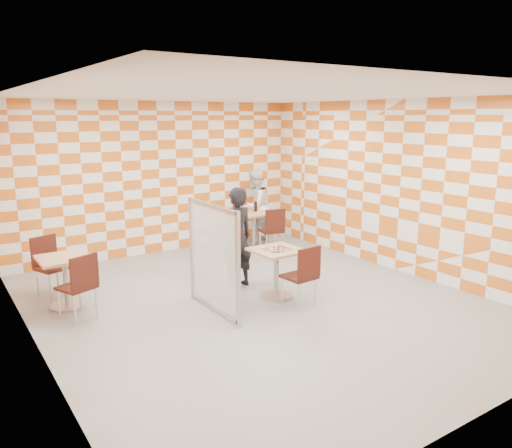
# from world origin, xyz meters

# --- Properties ---
(room_shell) EXTENTS (7.00, 7.00, 7.00)m
(room_shell) POSITION_xyz_m (0.00, 0.54, 1.50)
(room_shell) COLOR gray
(room_shell) RESTS_ON ground
(main_table) EXTENTS (0.70, 0.70, 0.75)m
(main_table) POSITION_xyz_m (0.39, 0.07, 0.51)
(main_table) COLOR tan
(main_table) RESTS_ON ground
(second_table) EXTENTS (0.70, 0.70, 0.75)m
(second_table) POSITION_xyz_m (1.75, 2.74, 0.51)
(second_table) COLOR tan
(second_table) RESTS_ON ground
(empty_table) EXTENTS (0.70, 0.70, 0.75)m
(empty_table) POSITION_xyz_m (-2.37, 1.42, 0.51)
(empty_table) COLOR tan
(empty_table) RESTS_ON ground
(chair_main_front) EXTENTS (0.45, 0.46, 0.92)m
(chair_main_front) POSITION_xyz_m (0.43, -0.53, 0.54)
(chair_main_front) COLOR #38120B
(chair_main_front) RESTS_ON ground
(chair_second_front) EXTENTS (0.50, 0.50, 0.92)m
(chair_second_front) POSITION_xyz_m (1.78, 2.09, 0.54)
(chair_second_front) COLOR #38120B
(chair_second_front) RESTS_ON ground
(chair_second_side) EXTENTS (0.53, 0.52, 0.92)m
(chair_second_side) POSITION_xyz_m (1.24, 2.81, 0.54)
(chair_second_side) COLOR #38120B
(chair_second_side) RESTS_ON ground
(chair_empty_near) EXTENTS (0.55, 0.55, 0.92)m
(chair_empty_near) POSITION_xyz_m (-2.33, 0.80, 0.54)
(chair_empty_near) COLOR #38120B
(chair_empty_near) RESTS_ON ground
(chair_empty_far) EXTENTS (0.55, 0.55, 0.92)m
(chair_empty_far) POSITION_xyz_m (-2.46, 2.07, 0.54)
(chair_empty_far) COLOR #38120B
(chair_empty_far) RESTS_ON ground
(partition) EXTENTS (0.08, 1.38, 1.55)m
(partition) POSITION_xyz_m (-0.70, 0.06, 0.79)
(partition) COLOR white
(partition) RESTS_ON ground
(man_dark) EXTENTS (0.61, 0.42, 1.63)m
(man_dark) POSITION_xyz_m (0.13, 0.81, 0.81)
(man_dark) COLOR black
(man_dark) RESTS_ON ground
(man_white) EXTENTS (0.96, 0.87, 1.60)m
(man_white) POSITION_xyz_m (1.98, 3.05, 0.80)
(man_white) COLOR white
(man_white) RESTS_ON ground
(pizza_on_foil) EXTENTS (0.40, 0.40, 0.04)m
(pizza_on_foil) POSITION_xyz_m (0.39, 0.06, 0.77)
(pizza_on_foil) COLOR silver
(pizza_on_foil) RESTS_ON main_table
(sport_bottle) EXTENTS (0.06, 0.06, 0.20)m
(sport_bottle) POSITION_xyz_m (1.60, 2.80, 0.84)
(sport_bottle) COLOR white
(sport_bottle) RESTS_ON second_table
(soda_bottle) EXTENTS (0.07, 0.07, 0.23)m
(soda_bottle) POSITION_xyz_m (1.83, 2.79, 0.85)
(soda_bottle) COLOR black
(soda_bottle) RESTS_ON second_table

